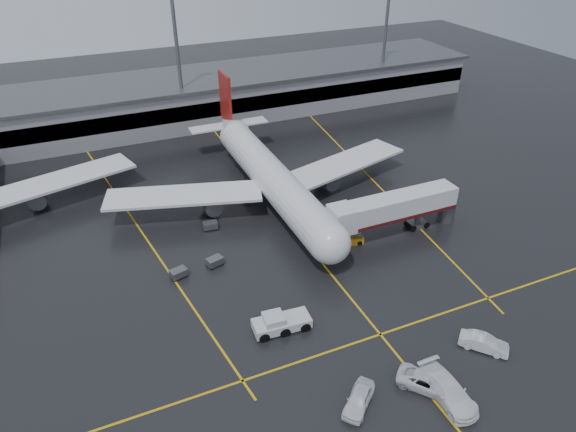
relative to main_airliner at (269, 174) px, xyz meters
name	(u,v)px	position (x,y,z in m)	size (l,w,h in m)	color
ground	(295,230)	(0.00, -9.70, -4.21)	(220.00, 220.00, 0.00)	black
apron_line_centre	(295,230)	(0.00, -9.70, -4.20)	(0.25, 90.00, 0.02)	gold
apron_line_stop	(380,334)	(0.00, -31.70, -4.20)	(60.00, 0.25, 0.02)	gold
apron_line_left	(138,226)	(-20.00, 0.30, -4.20)	(0.25, 70.00, 0.02)	gold
apron_line_right	(369,176)	(18.00, 0.30, -4.20)	(0.25, 70.00, 0.02)	gold
terminal	(201,97)	(0.00, 38.23, 0.11)	(122.00, 19.00, 8.60)	gray
light_mast_mid	(178,57)	(-5.00, 32.30, 10.27)	(3.00, 1.20, 25.45)	#595B60
light_mast_right	(385,34)	(40.00, 32.30, 10.27)	(3.00, 1.20, 25.45)	#595B60
main_airliner	(269,174)	(0.00, 0.00, 0.00)	(48.80, 45.60, 14.10)	silver
jet_bridge	(394,209)	(11.87, -15.70, -0.28)	(19.90, 3.40, 6.05)	silver
pushback_tractor	(280,323)	(-9.48, -26.69, -3.33)	(6.36, 3.08, 2.21)	silver
belt_loader	(350,240)	(5.45, -15.48, -3.68)	(3.58, 2.14, 2.13)	orange
service_van_a	(427,382)	(0.23, -39.44, -3.42)	(2.63, 5.70, 1.58)	silver
service_van_b	(448,390)	(1.25, -41.13, -3.23)	(2.75, 6.77, 1.96)	white
service_van_c	(484,343)	(8.56, -37.66, -3.40)	(1.71, 4.91, 1.62)	silver
service_van_d	(359,399)	(-6.72, -38.60, -3.39)	(1.94, 4.83, 1.65)	white
baggage_cart_a	(215,261)	(-12.61, -12.92, -3.58)	(2.28, 1.79, 1.12)	#595B60
baggage_cart_b	(179,273)	(-17.33, -13.45, -3.58)	(2.27, 1.77, 1.12)	#595B60
baggage_cart_c	(210,225)	(-10.74, -4.62, -3.58)	(2.12, 1.50, 1.12)	#595B60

